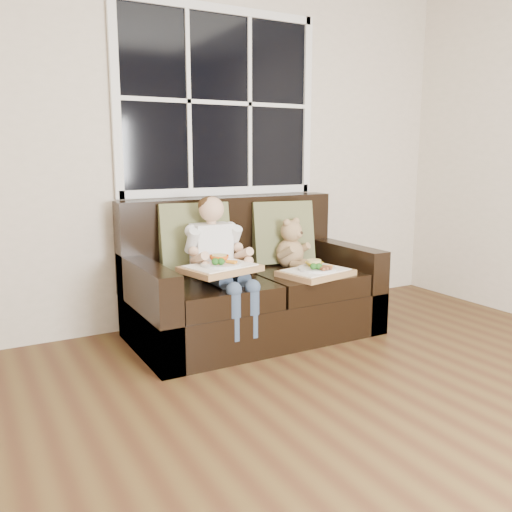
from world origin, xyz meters
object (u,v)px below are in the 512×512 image
loveseat (249,291)px  teddy_bear (291,247)px  child (218,252)px  tray_right (316,271)px  tray_left (220,267)px

loveseat → teddy_bear: bearing=1.2°
loveseat → child: child is taller
tray_right → child: bearing=149.2°
teddy_bear → tray_right: (-0.02, -0.35, -0.12)m
child → tray_left: (-0.06, -0.17, -0.06)m
loveseat → teddy_bear: size_ratio=4.51×
teddy_bear → tray_right: size_ratio=0.72×
teddy_bear → tray_right: 0.37m
child → tray_right: child is taller
loveseat → tray_left: bearing=-141.7°
child → teddy_bear: child is taller
tray_left → teddy_bear: bearing=9.0°
tray_left → tray_right: tray_left is taller
child → tray_left: bearing=-110.8°
tray_right → loveseat: bearing=123.2°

